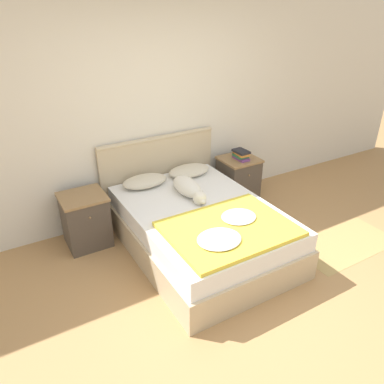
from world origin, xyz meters
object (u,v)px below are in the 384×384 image
at_px(dog, 189,188).
at_px(pillow_left, 145,181).
at_px(book_stack, 241,155).
at_px(nightstand_left, 86,220).
at_px(bed, 201,229).
at_px(nightstand_right, 238,179).
at_px(pillow_right, 189,171).

bearing_deg(dog, pillow_left, 125.35).
distance_m(pillow_left, dog, 0.57).
distance_m(pillow_left, book_stack, 1.36).
bearing_deg(nightstand_left, pillow_left, 2.89).
bearing_deg(bed, nightstand_right, 35.58).
relative_size(pillow_right, dog, 0.79).
xyz_separation_m(pillow_left, pillow_right, (0.60, 0.00, 0.00)).
relative_size(bed, pillow_right, 3.73).
xyz_separation_m(bed, pillow_right, (0.30, 0.79, 0.33)).
height_order(pillow_left, book_stack, book_stack).
xyz_separation_m(nightstand_left, pillow_right, (1.35, 0.04, 0.28)).
height_order(nightstand_left, nightstand_right, same).
height_order(nightstand_left, pillow_left, pillow_left).
bearing_deg(pillow_left, book_stack, -2.76).
bearing_deg(nightstand_right, nightstand_left, 180.00).
bearing_deg(book_stack, bed, -145.45).
xyz_separation_m(nightstand_right, pillow_left, (-1.35, 0.04, 0.28)).
height_order(bed, book_stack, book_stack).
relative_size(nightstand_right, pillow_right, 1.13).
relative_size(bed, pillow_left, 3.73).
xyz_separation_m(nightstand_right, pillow_right, (-0.75, 0.04, 0.28)).
height_order(bed, dog, dog).
bearing_deg(pillow_left, pillow_right, 0.00).
height_order(pillow_left, pillow_right, same).
bearing_deg(nightstand_left, pillow_right, 1.60).
relative_size(pillow_left, book_stack, 2.23).
xyz_separation_m(bed, nightstand_right, (1.05, 0.75, 0.05)).
bearing_deg(bed, pillow_left, 110.91).
height_order(bed, pillow_right, pillow_right).
bearing_deg(pillow_right, pillow_left, 180.00).
relative_size(nightstand_right, pillow_left, 1.13).
bearing_deg(nightstand_right, book_stack, -87.30).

